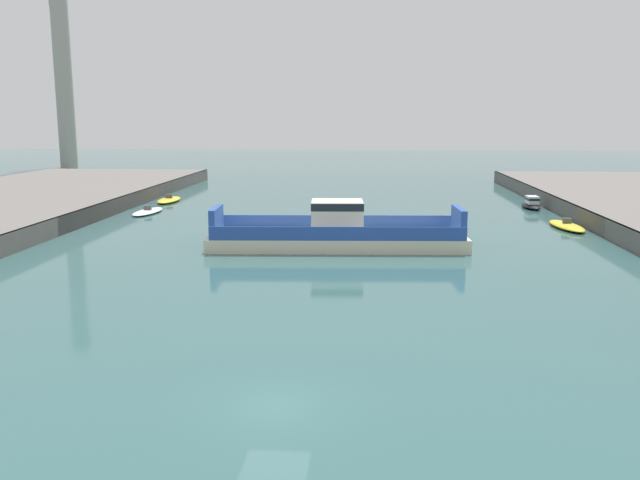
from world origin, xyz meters
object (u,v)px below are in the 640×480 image
moored_boat_far_left (148,211)px  smokestack_distant_a (63,78)px  chain_ferry (337,233)px  smokestack_distant_b (63,68)px  moored_boat_near_right (567,226)px  moored_boat_upstream_a (531,204)px  moored_boat_far_right (169,200)px

moored_boat_far_left → smokestack_distant_a: smokestack_distant_a is taller
chain_ferry → smokestack_distant_b: bearing=126.5°
chain_ferry → moored_boat_far_left: chain_ferry is taller
moored_boat_near_right → smokestack_distant_a: (-83.95, 74.84, 18.44)m
moored_boat_near_right → smokestack_distant_a: 113.96m
chain_ferry → moored_boat_upstream_a: 33.38m
moored_boat_upstream_a → moored_boat_far_right: bearing=176.0°
smokestack_distant_a → chain_ferry: bearing=-54.0°
smokestack_distant_b → moored_boat_upstream_a: bearing=-34.3°
moored_boat_far_right → smokestack_distant_b: smokestack_distant_b is taller
moored_boat_far_right → moored_boat_far_left: bearing=-86.3°
moored_boat_far_left → smokestack_distant_a: 80.63m
moored_boat_upstream_a → moored_boat_far_left: bearing=-170.8°
smokestack_distant_a → moored_boat_far_right: bearing=-55.5°
moored_boat_far_left → moored_boat_upstream_a: moored_boat_upstream_a is taller
moored_boat_upstream_a → chain_ferry: bearing=-130.7°
moored_boat_far_right → smokestack_distant_a: bearing=124.5°
moored_boat_near_right → chain_ferry: bearing=-153.5°
chain_ferry → smokestack_distant_a: bearing=126.0°
moored_boat_near_right → moored_boat_far_right: 47.94m
moored_boat_far_left → moored_boat_far_right: 10.29m
moored_boat_upstream_a → smokestack_distant_b: 100.94m
moored_boat_far_right → chain_ferry: bearing=-51.2°
chain_ferry → moored_boat_far_left: size_ratio=3.08×
moored_boat_far_right → moored_boat_upstream_a: bearing=-4.0°
smokestack_distant_a → smokestack_distant_b: 5.50m
moored_boat_near_right → moored_boat_upstream_a: bearing=89.9°
chain_ferry → moored_boat_near_right: 24.32m
moored_boat_far_right → smokestack_distant_a: size_ratio=0.19×
moored_boat_near_right → smokestack_distant_a: size_ratio=0.20×
moored_boat_near_right → moored_boat_far_left: bearing=170.5°
smokestack_distant_a → smokestack_distant_b: smokestack_distant_b is taller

